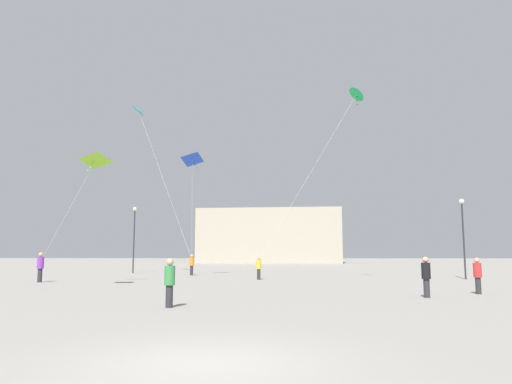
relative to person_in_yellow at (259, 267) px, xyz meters
name	(u,v)px	position (x,y,z in m)	size (l,w,h in m)	color
ground_plane	(203,364)	(0.38, -24.99, -0.87)	(300.00, 300.00, 0.00)	gray
person_in_yellow	(259,267)	(0.00, 0.00, 0.00)	(0.35, 0.35, 1.59)	#2D2D33
person_in_red	(478,274)	(10.46, -10.90, 0.02)	(0.35, 0.35, 1.62)	#2D2D33
person_in_black	(426,275)	(7.63, -12.79, 0.05)	(0.37, 0.37, 1.68)	#2D2D33
person_in_purple	(40,266)	(-13.58, -3.71, 0.15)	(0.41, 0.41, 1.87)	#2D2D33
person_in_orange	(192,264)	(-5.82, 5.89, 0.07)	(0.37, 0.37, 1.72)	#2D2D33
person_in_green	(170,281)	(-2.15, -16.94, 0.03)	(0.36, 0.36, 1.65)	#2D2D33
kite_cyan_diamond	(139,111)	(-11.56, 8.80, 13.98)	(6.46, 3.67, 14.10)	#1EB2C6
kite_cobalt_delta	(192,160)	(-5.59, 4.18, 8.36)	(1.81, 2.71, 8.41)	blue
kite_lime_delta	(95,162)	(-9.67, -5.35, 6.46)	(4.79, 2.34, 6.46)	#8CD12D
kite_emerald_diamond	(356,95)	(6.68, -1.87, 11.50)	(7.38, 2.60, 11.63)	green
building_left_hall	(271,237)	(-0.62, 56.71, 3.95)	(26.33, 16.97, 9.64)	#B2A893
lamppost_east	(134,230)	(-11.97, 9.89, 3.06)	(0.36, 0.36, 6.02)	#2D2D30
lamppost_west	(463,226)	(14.38, 1.25, 2.85)	(0.36, 0.36, 5.64)	#2D2D30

